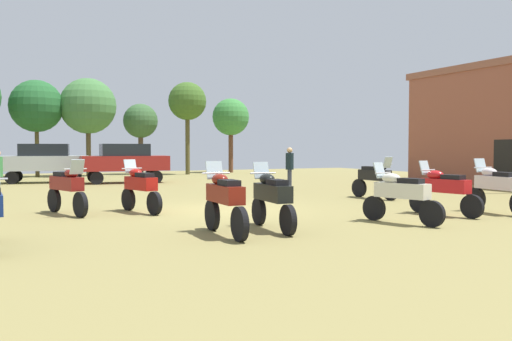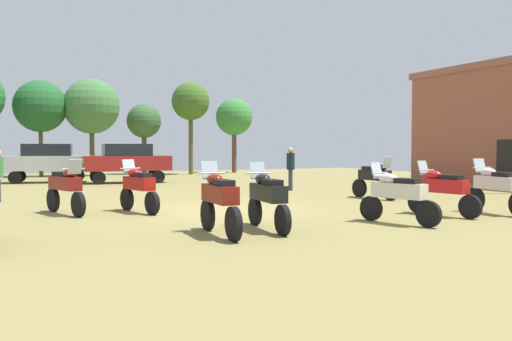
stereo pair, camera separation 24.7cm
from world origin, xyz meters
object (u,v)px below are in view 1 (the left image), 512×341
object	(u,v)px
motorcycle_9	(140,187)
motorcycle_12	(67,187)
motorcycle_3	(401,194)
car_3	(45,160)
motorcycle_6	(497,187)
motorcycle_11	(375,178)
tree_3	(187,102)
car_2	(125,160)
tree_8	(231,118)
person_2	(290,165)
motorcycle_7	(272,197)
tree_6	(141,122)
motorcycle_8	(444,189)
tree_2	(88,106)
tree_9	(36,106)
motorcycle_4	(224,199)

from	to	relation	value
motorcycle_9	motorcycle_12	distance (m)	1.93
motorcycle_3	car_3	xyz separation A→B (m)	(-6.38, 19.62, 0.46)
motorcycle_6	motorcycle_11	bearing A→B (deg)	98.88
car_3	tree_3	xyz separation A→B (m)	(9.42, 5.11, 3.71)
car_2	tree_8	bearing A→B (deg)	-44.78
motorcycle_6	car_2	size ratio (longest dim) A/B	0.51
car_3	person_2	distance (m)	13.25
motorcycle_6	motorcycle_7	xyz separation A→B (m)	(-6.92, 0.07, -0.01)
motorcycle_12	tree_6	size ratio (longest dim) A/B	0.47
motorcycle_12	tree_8	xyz separation A→B (m)	(13.73, 20.87, 3.26)
motorcycle_8	motorcycle_9	world-z (taller)	motorcycle_9
tree_2	car_2	bearing A→B (deg)	-85.38
person_2	motorcycle_6	bearing A→B (deg)	23.11
motorcycle_11	tree_2	xyz separation A→B (m)	(-6.76, 20.10, 3.69)
motorcycle_6	tree_6	bearing A→B (deg)	103.11
motorcycle_6	tree_3	bearing A→B (deg)	97.05
motorcycle_11	tree_9	size ratio (longest dim) A/B	0.37
motorcycle_3	car_3	world-z (taller)	car_3
tree_6	motorcycle_12	bearing A→B (deg)	-108.77
motorcycle_6	tree_2	xyz separation A→B (m)	(-7.05, 24.98, 3.69)
motorcycle_8	tree_8	size ratio (longest dim) A/B	0.40
motorcycle_9	motorcycle_8	bearing A→B (deg)	-45.64
car_2	tree_9	bearing A→B (deg)	28.07
tree_6	tree_2	bearing A→B (deg)	-165.46
motorcycle_12	motorcycle_9	bearing A→B (deg)	151.14
motorcycle_12	tree_3	distance (m)	22.29
car_2	tree_3	bearing A→B (deg)	-35.50
tree_2	tree_9	world-z (taller)	tree_2
motorcycle_9	tree_6	size ratio (longest dim) A/B	0.43
motorcycle_9	tree_3	world-z (taller)	tree_3
person_2	tree_6	distance (m)	16.86
car_3	motorcycle_4	bearing A→B (deg)	-164.88
motorcycle_6	tree_6	distance (m)	26.29
motorcycle_9	car_3	world-z (taller)	car_3
motorcycle_6	motorcycle_8	world-z (taller)	motorcycle_6
car_3	tree_8	bearing A→B (deg)	-54.44
motorcycle_4	motorcycle_12	distance (m)	5.59
motorcycle_12	car_3	world-z (taller)	car_3
motorcycle_7	motorcycle_12	xyz separation A→B (m)	(-3.73, 4.76, 0.01)
motorcycle_8	motorcycle_12	distance (m)	10.08
motorcycle_9	tree_8	size ratio (longest dim) A/B	0.38
motorcycle_11	tree_2	world-z (taller)	tree_2
tree_9	motorcycle_3	bearing A→B (deg)	-76.14
tree_3	tree_8	size ratio (longest dim) A/B	1.16
motorcycle_7	motorcycle_11	world-z (taller)	motorcycle_11
tree_6	tree_3	bearing A→B (deg)	-29.39
motorcycle_8	motorcycle_11	distance (m)	4.79
person_2	tree_6	xyz separation A→B (m)	(-2.27, 16.51, 2.50)
car_2	car_3	distance (m)	4.16
motorcycle_11	tree_9	xyz separation A→B (m)	(-9.77, 20.40, 3.61)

